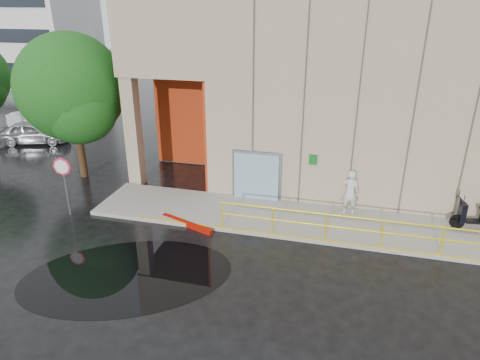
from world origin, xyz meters
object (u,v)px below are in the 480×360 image
object	(u,v)px
car_a	(33,132)
red_curb	(187,224)
stop_sign	(63,173)
car_b	(32,123)
tree_near	(73,92)
person	(350,192)
car_c	(71,117)
scooter	(480,209)

from	to	relation	value
car_a	red_curb	bearing A→B (deg)	-137.79
stop_sign	car_b	bearing A→B (deg)	149.29
car_b	tree_near	xyz separation A→B (m)	(7.57, -5.85, 3.47)
car_b	person	bearing A→B (deg)	-84.33
car_c	person	bearing A→B (deg)	-132.77
car_c	tree_near	world-z (taller)	tree_near
car_a	car_b	size ratio (longest dim) A/B	0.94
stop_sign	car_b	distance (m)	13.24
car_b	tree_near	size ratio (longest dim) A/B	0.63
person	stop_sign	world-z (taller)	stop_sign
scooter	red_curb	size ratio (longest dim) A/B	0.80
stop_sign	red_curb	distance (m)	5.21
person	car_b	xyz separation A→B (m)	(-20.05, 6.90, -0.37)
scooter	red_curb	bearing A→B (deg)	-176.35
car_a	car_c	size ratio (longest dim) A/B	0.86
person	car_a	size ratio (longest dim) A/B	0.46
stop_sign	car_a	xyz separation A→B (m)	(-7.67, 7.68, -1.11)
car_b	stop_sign	bearing A→B (deg)	-111.28
person	car_a	world-z (taller)	person
person	stop_sign	distance (m)	11.20
person	car_c	bearing A→B (deg)	-28.39
person	car_b	bearing A→B (deg)	-22.14
scooter	stop_sign	size ratio (longest dim) A/B	0.79
red_curb	tree_near	distance (m)	8.39
car_a	tree_near	size ratio (longest dim) A/B	0.59
scooter	car_b	xyz separation A→B (m)	(-24.68, 7.03, -0.29)
scooter	car_a	distance (m)	23.76
stop_sign	car_b	size ratio (longest dim) A/B	0.57
person	stop_sign	size ratio (longest dim) A/B	0.75
car_a	car_c	distance (m)	3.62
car_c	red_curb	bearing A→B (deg)	-148.88
red_curb	person	bearing A→B (deg)	21.18
stop_sign	car_c	xyz separation A→B (m)	(-7.62, 11.30, -1.11)
stop_sign	red_curb	bearing A→B (deg)	18.35
car_c	scooter	bearing A→B (deg)	-128.47
red_curb	car_a	distance (m)	14.62
stop_sign	tree_near	bearing A→B (deg)	129.10
stop_sign	red_curb	xyz separation A→B (m)	(4.92, 0.27, -1.70)
red_curb	car_c	bearing A→B (deg)	138.66
scooter	car_a	xyz separation A→B (m)	(-23.18, 5.23, -0.30)
car_b	tree_near	world-z (taller)	tree_near
stop_sign	red_curb	size ratio (longest dim) A/B	1.02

